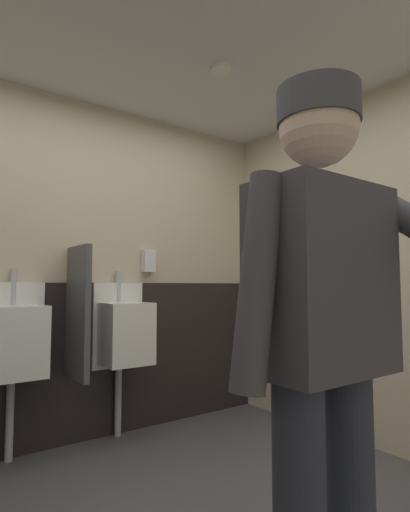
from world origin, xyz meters
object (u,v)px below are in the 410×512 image
Objects in this scene: urinal_left at (15,341)px; urinal_middle at (124,332)px; soap_dispenser at (149,261)px; person at (325,325)px.

urinal_left is 0.75m from urinal_middle.
urinal_middle is at bearing -155.56° from soap_dispenser.
urinal_left is 2.14m from person.
person reaches higher than urinal_middle.
urinal_left is 1.16m from soap_dispenser.
soap_dispenser is at bearing 74.73° from person.
soap_dispenser is at bearing 24.44° from urinal_middle.
urinal_middle is 0.62m from soap_dispenser.
person reaches higher than urinal_left.
person is 9.50× the size of soap_dispenser.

